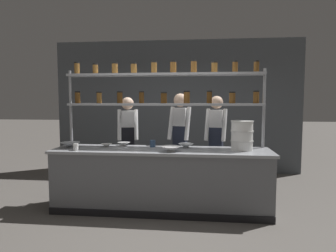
{
  "coord_description": "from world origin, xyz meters",
  "views": [
    {
      "loc": [
        0.59,
        -4.35,
        1.64
      ],
      "look_at": [
        0.08,
        0.2,
        1.25
      ],
      "focal_mm": 32.0,
      "sensor_mm": 36.0,
      "label": 1
    }
  ],
  "objects_px": {
    "container_stack": "(242,135)",
    "prep_bowl_far_left": "(106,145)",
    "chef_left": "(128,138)",
    "prep_bowl_near_left": "(70,145)",
    "chef_right": "(216,138)",
    "prep_bowl_center_front": "(124,144)",
    "spice_shelf_unit": "(164,91)",
    "serving_cup_front": "(76,147)",
    "serving_cup_by_board": "(153,144)",
    "chef_center": "(180,137)",
    "prep_bowl_near_right": "(171,149)",
    "prep_bowl_center_back": "(186,146)"
  },
  "relations": [
    {
      "from": "chef_center",
      "to": "chef_right",
      "type": "distance_m",
      "value": 0.62
    },
    {
      "from": "chef_center",
      "to": "prep_bowl_near_left",
      "type": "xyz_separation_m",
      "value": [
        -1.64,
        -0.67,
        -0.06
      ]
    },
    {
      "from": "chef_center",
      "to": "container_stack",
      "type": "relative_size",
      "value": 4.11
    },
    {
      "from": "chef_right",
      "to": "prep_bowl_center_front",
      "type": "height_order",
      "value": "chef_right"
    },
    {
      "from": "chef_center",
      "to": "prep_bowl_near_right",
      "type": "relative_size",
      "value": 6.35
    },
    {
      "from": "prep_bowl_near_left",
      "to": "serving_cup_front",
      "type": "bearing_deg",
      "value": -50.37
    },
    {
      "from": "chef_center",
      "to": "serving_cup_by_board",
      "type": "distance_m",
      "value": 0.61
    },
    {
      "from": "chef_left",
      "to": "serving_cup_front",
      "type": "relative_size",
      "value": 17.42
    },
    {
      "from": "chef_center",
      "to": "serving_cup_front",
      "type": "distance_m",
      "value": 1.71
    },
    {
      "from": "chef_left",
      "to": "serving_cup_by_board",
      "type": "height_order",
      "value": "chef_left"
    },
    {
      "from": "prep_bowl_near_left",
      "to": "serving_cup_by_board",
      "type": "height_order",
      "value": "serving_cup_by_board"
    },
    {
      "from": "chef_center",
      "to": "serving_cup_by_board",
      "type": "height_order",
      "value": "chef_center"
    },
    {
      "from": "prep_bowl_far_left",
      "to": "serving_cup_front",
      "type": "distance_m",
      "value": 0.49
    },
    {
      "from": "prep_bowl_near_left",
      "to": "container_stack",
      "type": "bearing_deg",
      "value": 1.31
    },
    {
      "from": "container_stack",
      "to": "prep_bowl_far_left",
      "type": "xyz_separation_m",
      "value": [
        -2.05,
        0.07,
        -0.19
      ]
    },
    {
      "from": "chef_right",
      "to": "serving_cup_front",
      "type": "bearing_deg",
      "value": -141.19
    },
    {
      "from": "chef_left",
      "to": "chef_right",
      "type": "distance_m",
      "value": 1.54
    },
    {
      "from": "prep_bowl_center_front",
      "to": "prep_bowl_near_right",
      "type": "relative_size",
      "value": 0.71
    },
    {
      "from": "prep_bowl_near_right",
      "to": "serving_cup_front",
      "type": "xyz_separation_m",
      "value": [
        -1.38,
        -0.05,
        0.01
      ]
    },
    {
      "from": "prep_bowl_near_left",
      "to": "prep_bowl_near_right",
      "type": "bearing_deg",
      "value": -6.56
    },
    {
      "from": "prep_bowl_center_back",
      "to": "serving_cup_by_board",
      "type": "relative_size",
      "value": 2.23
    },
    {
      "from": "container_stack",
      "to": "serving_cup_by_board",
      "type": "xyz_separation_m",
      "value": [
        -1.34,
        0.14,
        -0.16
      ]
    },
    {
      "from": "serving_cup_front",
      "to": "serving_cup_by_board",
      "type": "height_order",
      "value": "serving_cup_by_board"
    },
    {
      "from": "chef_center",
      "to": "prep_bowl_center_front",
      "type": "xyz_separation_m",
      "value": [
        -0.88,
        -0.39,
        -0.08
      ]
    },
    {
      "from": "prep_bowl_center_front",
      "to": "prep_bowl_near_right",
      "type": "bearing_deg",
      "value": -29.84
    },
    {
      "from": "spice_shelf_unit",
      "to": "chef_left",
      "type": "bearing_deg",
      "value": 146.26
    },
    {
      "from": "chef_left",
      "to": "prep_bowl_near_left",
      "type": "height_order",
      "value": "chef_left"
    },
    {
      "from": "container_stack",
      "to": "chef_right",
      "type": "bearing_deg",
      "value": 114.61
    },
    {
      "from": "prep_bowl_near_left",
      "to": "serving_cup_front",
      "type": "distance_m",
      "value": 0.3
    },
    {
      "from": "prep_bowl_near_left",
      "to": "prep_bowl_center_front",
      "type": "height_order",
      "value": "prep_bowl_near_left"
    },
    {
      "from": "chef_right",
      "to": "prep_bowl_center_back",
      "type": "distance_m",
      "value": 0.78
    },
    {
      "from": "spice_shelf_unit",
      "to": "prep_bowl_far_left",
      "type": "height_order",
      "value": "spice_shelf_unit"
    },
    {
      "from": "spice_shelf_unit",
      "to": "prep_bowl_near_left",
      "type": "bearing_deg",
      "value": -166.63
    },
    {
      "from": "chef_left",
      "to": "prep_bowl_far_left",
      "type": "distance_m",
      "value": 0.7
    },
    {
      "from": "chef_left",
      "to": "prep_bowl_near_left",
      "type": "bearing_deg",
      "value": -144.72
    },
    {
      "from": "prep_bowl_center_back",
      "to": "prep_bowl_center_front",
      "type": "bearing_deg",
      "value": 174.01
    },
    {
      "from": "chef_right",
      "to": "prep_bowl_far_left",
      "type": "relative_size",
      "value": 9.59
    },
    {
      "from": "chef_right",
      "to": "prep_bowl_near_right",
      "type": "xyz_separation_m",
      "value": [
        -0.68,
        -0.97,
        -0.04
      ]
    },
    {
      "from": "spice_shelf_unit",
      "to": "chef_right",
      "type": "xyz_separation_m",
      "value": [
        0.84,
        0.46,
        -0.79
      ]
    },
    {
      "from": "serving_cup_front",
      "to": "serving_cup_by_board",
      "type": "distance_m",
      "value": 1.14
    },
    {
      "from": "container_stack",
      "to": "prep_bowl_center_back",
      "type": "relative_size",
      "value": 1.8
    },
    {
      "from": "spice_shelf_unit",
      "to": "serving_cup_front",
      "type": "bearing_deg",
      "value": -155.08
    },
    {
      "from": "prep_bowl_near_right",
      "to": "prep_bowl_center_front",
      "type": "bearing_deg",
      "value": 150.16
    },
    {
      "from": "chef_left",
      "to": "prep_bowl_near_right",
      "type": "height_order",
      "value": "chef_left"
    },
    {
      "from": "prep_bowl_near_left",
      "to": "serving_cup_by_board",
      "type": "distance_m",
      "value": 1.26
    },
    {
      "from": "prep_bowl_far_left",
      "to": "prep_bowl_center_front",
      "type": "bearing_deg",
      "value": 33.27
    },
    {
      "from": "spice_shelf_unit",
      "to": "prep_bowl_center_front",
      "type": "distance_m",
      "value": 1.06
    },
    {
      "from": "chef_left",
      "to": "prep_bowl_center_front",
      "type": "height_order",
      "value": "chef_left"
    },
    {
      "from": "chef_center",
      "to": "prep_bowl_center_back",
      "type": "bearing_deg",
      "value": -64.06
    },
    {
      "from": "serving_cup_front",
      "to": "spice_shelf_unit",
      "type": "bearing_deg",
      "value": 24.92
    }
  ]
}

